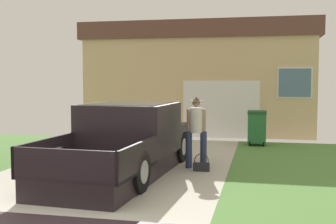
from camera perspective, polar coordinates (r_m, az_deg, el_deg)
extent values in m
cube|color=#BAB8A6|center=(11.33, -5.10, -6.78)|extent=(5.20, 9.00, 0.06)
cube|color=black|center=(9.74, -6.31, -7.16)|extent=(2.14, 5.20, 0.42)
cube|color=black|center=(10.18, -5.07, -2.15)|extent=(2.11, 2.15, 1.16)
cube|color=#1E2833|center=(10.15, -5.08, -0.20)|extent=(1.86, 1.97, 0.49)
cube|color=black|center=(11.60, -2.48, -2.83)|extent=(2.04, 1.05, 0.57)
cube|color=black|center=(8.37, -10.14, -7.41)|extent=(2.11, 2.26, 0.06)
cube|color=black|center=(8.78, -15.85, -5.27)|extent=(0.19, 2.14, 0.57)
cube|color=black|center=(7.96, -3.88, -6.10)|extent=(0.19, 2.14, 0.57)
cube|color=black|center=(7.42, -13.69, -6.97)|extent=(1.98, 0.18, 0.57)
cube|color=black|center=(11.23, -9.01, -0.28)|extent=(0.11, 0.19, 0.20)
cylinder|color=black|center=(11.81, -6.67, -4.23)|extent=(0.31, 0.81, 0.80)
cylinder|color=#9E9EA3|center=(11.81, -6.67, -4.23)|extent=(0.31, 0.46, 0.44)
cylinder|color=black|center=(11.27, 1.49, -4.60)|extent=(0.31, 0.81, 0.80)
cylinder|color=#9E9EA3|center=(11.27, 1.49, -4.60)|extent=(0.31, 0.46, 0.44)
cylinder|color=black|center=(8.97, -14.54, -7.03)|extent=(0.31, 0.81, 0.80)
cylinder|color=#9E9EA3|center=(8.97, -14.54, -7.03)|extent=(0.31, 0.46, 0.44)
cylinder|color=black|center=(8.25, -4.03, -7.89)|extent=(0.31, 0.81, 0.80)
cylinder|color=#9E9EA3|center=(8.25, -4.03, -7.89)|extent=(0.31, 0.46, 0.44)
cylinder|color=navy|center=(10.47, 4.72, -5.02)|extent=(0.16, 0.16, 0.90)
cylinder|color=navy|center=(10.50, 2.77, -4.98)|extent=(0.16, 0.16, 0.90)
cylinder|color=silver|center=(10.39, 3.76, -1.09)|extent=(0.32, 0.32, 0.60)
cylinder|color=tan|center=(10.38, 4.78, -1.20)|extent=(0.09, 0.09, 0.57)
cylinder|color=tan|center=(10.42, 2.75, -1.17)|extent=(0.09, 0.09, 0.57)
sphere|color=tan|center=(10.36, 3.77, 1.20)|extent=(0.19, 0.19, 0.19)
cylinder|color=brown|center=(10.36, 3.78, 1.44)|extent=(0.38, 0.38, 0.01)
cone|color=brown|center=(10.36, 3.78, 1.73)|extent=(0.20, 0.20, 0.11)
cube|color=#232328|center=(10.20, 4.45, -7.28)|extent=(0.38, 0.15, 0.19)
torus|color=#232328|center=(10.17, 4.45, -6.47)|extent=(0.34, 0.02, 0.34)
cube|color=#D3B483|center=(18.62, 4.62, 3.38)|extent=(8.85, 5.08, 3.72)
cube|color=brown|center=(18.71, 4.66, 10.11)|extent=(9.20, 5.28, 0.67)
cube|color=white|center=(15.98, 7.03, 0.35)|extent=(2.81, 0.06, 2.12)
cube|color=slate|center=(15.93, 16.46, 3.75)|extent=(1.10, 0.05, 1.00)
cube|color=silver|center=(15.95, 16.45, 3.75)|extent=(1.23, 0.02, 1.12)
cube|color=#286B38|center=(14.44, 11.71, -2.11)|extent=(0.58, 0.68, 0.94)
cube|color=#1C4A27|center=(14.39, 11.74, -0.05)|extent=(0.60, 0.71, 0.10)
cylinder|color=black|center=(14.23, 10.78, -4.09)|extent=(0.05, 0.18, 0.18)
cylinder|color=black|center=(14.23, 12.56, -4.12)|extent=(0.05, 0.18, 0.18)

